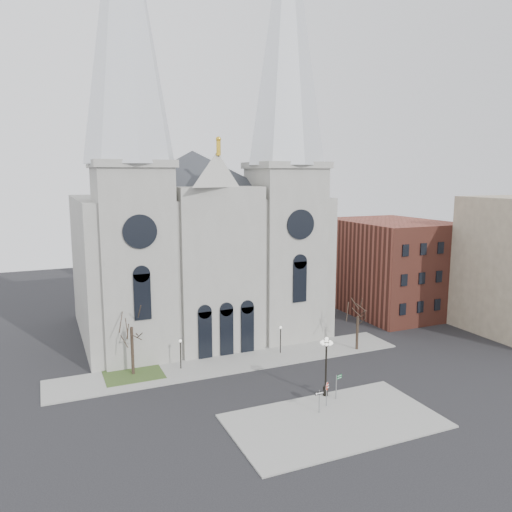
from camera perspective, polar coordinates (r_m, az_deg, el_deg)
name	(u,v)px	position (r m, az deg, el deg)	size (l,w,h in m)	color
ground	(277,404)	(47.94, 2.43, -16.51)	(160.00, 160.00, 0.00)	black
sidewalk_near	(334,421)	(45.33, 8.94, -18.12)	(18.00, 10.00, 0.14)	gray
sidewalk_far	(234,362)	(57.18, -2.49, -12.05)	(40.00, 6.00, 0.14)	gray
grass_patch	(133,374)	(55.43, -13.84, -13.00)	(6.00, 5.00, 0.18)	#30441D
cathedral	(200,194)	(64.54, -6.42, 7.11)	(33.00, 26.66, 54.00)	gray
bg_building_brick	(391,266)	(79.27, 15.14, -1.12)	(14.00, 18.00, 14.00)	brown
tree_left	(131,324)	(53.62, -14.07, -7.55)	(3.20, 3.20, 7.50)	black
tree_right	(358,314)	(60.87, 11.56, -6.54)	(3.20, 3.20, 6.00)	black
ped_lamp_left	(180,349)	(55.13, -8.63, -10.47)	(0.32, 0.32, 3.26)	black
ped_lamp_right	(281,335)	(59.11, 2.82, -9.00)	(0.32, 0.32, 3.26)	black
stop_sign	(327,389)	(46.94, 8.09, -14.78)	(0.78, 0.33, 2.29)	slate
globe_lamp	(326,359)	(48.21, 8.02, -11.57)	(1.49, 1.49, 5.77)	black
one_way_sign	(319,397)	(45.77, 7.25, -15.73)	(0.91, 0.09, 2.08)	slate
street_name_sign	(337,385)	(48.51, 9.23, -14.32)	(0.74, 0.26, 2.37)	slate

